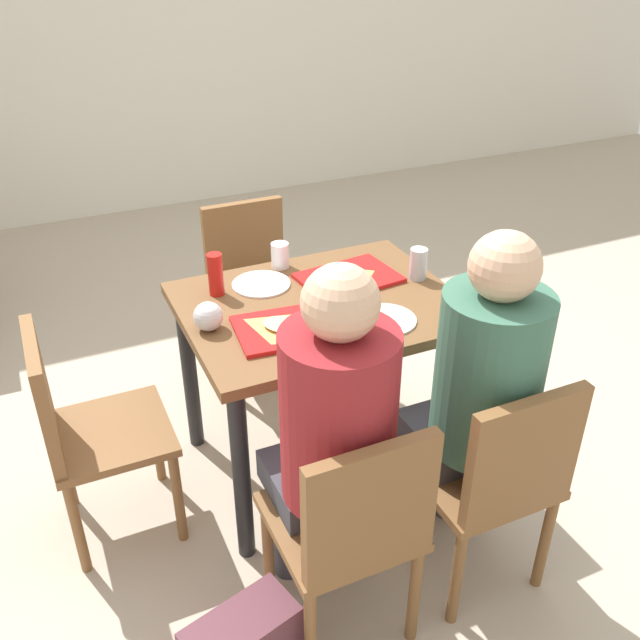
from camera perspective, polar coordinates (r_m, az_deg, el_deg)
The scene contains 20 objects.
ground_plane at distance 2.94m, azimuth -0.00°, elevation -11.59°, with size 10.00×10.00×0.02m, color #B7A893.
back_wall at distance 5.30m, azimuth -15.70°, elevation 23.36°, with size 10.00×0.10×2.80m, color silver.
main_table at distance 2.56m, azimuth -0.00°, elevation -0.77°, with size 0.98×0.77×0.75m.
chair_near_left at distance 2.03m, azimuth 2.73°, elevation -16.44°, with size 0.40×0.40×0.83m.
chair_near_right at distance 2.24m, azimuth 14.31°, elevation -12.18°, with size 0.40×0.40×0.83m.
chair_far_side at distance 3.26m, azimuth -5.58°, elevation 3.30°, with size 0.40×0.40×0.83m.
chair_left_end at distance 2.48m, azimuth -18.94°, elevation -8.11°, with size 0.40×0.40×0.83m.
person_in_red at distance 1.95m, azimuth 1.05°, elevation -8.76°, with size 0.32×0.42×1.24m.
person_in_brown_jacket at distance 2.17m, azimuth 12.93°, elevation -5.17°, with size 0.32×0.42×1.24m.
tray_red_near at distance 2.33m, azimuth -2.49°, elevation -0.65°, with size 0.36×0.26×0.02m, color red.
tray_red_far at distance 2.65m, azimuth 2.36°, elevation 3.47°, with size 0.36×0.26×0.02m, color red.
paper_plate_center at distance 2.62m, azimuth -4.84°, elevation 2.96°, with size 0.22×0.22×0.01m, color white.
paper_plate_near_edge at distance 2.39m, azimuth 5.31°, elevation 0.03°, with size 0.22×0.22×0.01m, color white.
pizza_slice_a at distance 2.31m, azimuth -2.85°, elevation -0.52°, with size 0.27×0.27×0.02m.
pizza_slice_b at distance 2.63m, azimuth 2.47°, elevation 3.68°, with size 0.18×0.16×0.02m.
plastic_cup_a at distance 2.74m, azimuth -3.30°, elevation 5.32°, with size 0.07×0.07×0.10m, color white.
plastic_cup_b at distance 2.23m, azimuth 4.03°, elevation -0.98°, with size 0.07×0.07×0.10m, color white.
soda_can at distance 2.66m, azimuth 8.06°, elevation 4.59°, with size 0.07×0.07×0.12m, color #B7BCC6.
condiment_bottle at distance 2.54m, azimuth -8.56°, elevation 3.72°, with size 0.06×0.06×0.16m, color red.
foil_bundle at distance 2.34m, azimuth -9.16°, elevation 0.30°, with size 0.10×0.10×0.10m, color silver.
Camera 1 is at (-0.90, -1.99, 1.96)m, focal length 39.02 mm.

